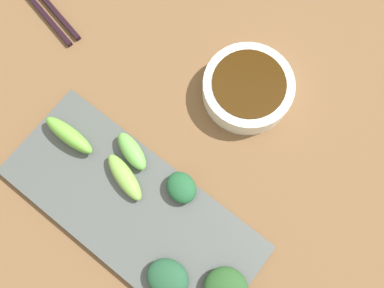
% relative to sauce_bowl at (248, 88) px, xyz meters
% --- Properties ---
extents(tabletop, '(2.10, 2.10, 0.02)m').
position_rel_sauce_bowl_xyz_m(tabletop, '(0.11, -0.03, -0.03)').
color(tabletop, brown).
rests_on(tabletop, ground).
extents(sauce_bowl, '(0.14, 0.14, 0.04)m').
position_rel_sauce_bowl_xyz_m(sauce_bowl, '(0.00, 0.00, 0.00)').
color(sauce_bowl, white).
rests_on(sauce_bowl, tabletop).
extents(serving_plate, '(0.17, 0.39, 0.01)m').
position_rel_sauce_bowl_xyz_m(serving_plate, '(0.25, -0.02, -0.02)').
color(serving_plate, '#494E4D').
rests_on(serving_plate, tabletop).
extents(broccoli_stalk_0, '(0.05, 0.07, 0.03)m').
position_rel_sauce_bowl_xyz_m(broccoli_stalk_0, '(0.19, -0.08, 0.00)').
color(broccoli_stalk_0, '#67AC4D').
rests_on(broccoli_stalk_0, serving_plate).
extents(broccoli_leafy_1, '(0.06, 0.07, 0.03)m').
position_rel_sauce_bowl_xyz_m(broccoli_leafy_1, '(0.29, 0.08, 0.00)').
color(broccoli_leafy_1, '#214E31').
rests_on(broccoli_leafy_1, serving_plate).
extents(broccoli_stalk_2, '(0.03, 0.09, 0.03)m').
position_rel_sauce_bowl_xyz_m(broccoli_stalk_2, '(0.23, -0.16, 0.01)').
color(broccoli_stalk_2, '#6BB03E').
rests_on(broccoli_stalk_2, serving_plate).
extents(broccoli_leafy_3, '(0.05, 0.06, 0.03)m').
position_rel_sauce_bowl_xyz_m(broccoli_leafy_3, '(0.18, 0.02, 0.00)').
color(broccoli_leafy_3, '#205731').
rests_on(broccoli_leafy_3, serving_plate).
extents(broccoli_stalk_5, '(0.05, 0.09, 0.02)m').
position_rel_sauce_bowl_xyz_m(broccoli_stalk_5, '(0.22, -0.06, 0.00)').
color(broccoli_stalk_5, '#79A947').
rests_on(broccoli_stalk_5, serving_plate).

